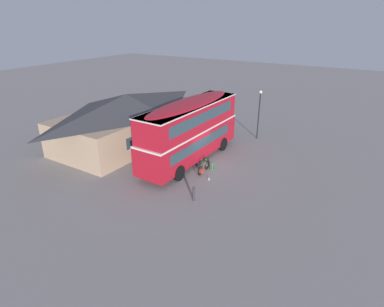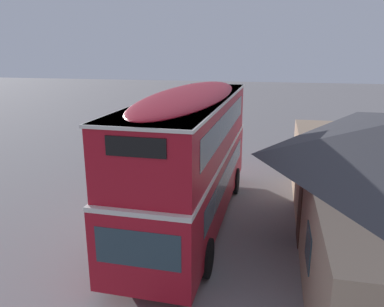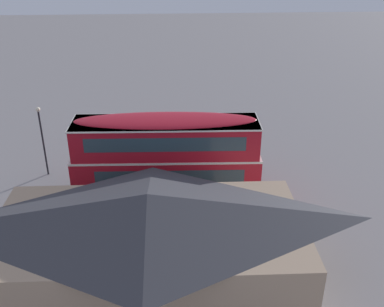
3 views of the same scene
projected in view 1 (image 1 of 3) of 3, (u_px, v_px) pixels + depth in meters
The scene contains 8 objects.
ground_plane at pixel (200, 165), 24.24m from camera, with size 120.00×120.00×0.00m, color gray.
double_decker_bus at pixel (190, 128), 24.07m from camera, with size 10.51×2.88×4.79m.
touring_bicycle at pixel (203, 168), 22.97m from camera, with size 1.78×0.51×0.98m.
backpack_on_ground at pixel (212, 166), 23.51m from camera, with size 0.36×0.39×0.54m.
water_bottle_clear_plastic at pixel (209, 179), 21.96m from camera, with size 0.07×0.07×0.23m.
pub_building at pixel (128, 118), 28.19m from camera, with size 13.55×7.15×4.32m.
street_lamp at pixel (259, 109), 28.57m from camera, with size 0.28×0.28×4.50m.
kerb_bollard at pixel (194, 193), 19.39m from camera, with size 0.16×0.16×0.97m.
Camera 1 is at (-19.02, -10.86, 10.43)m, focal length 29.59 mm.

